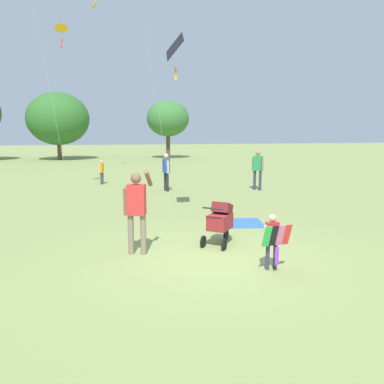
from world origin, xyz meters
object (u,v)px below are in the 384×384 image
stroller (220,219)px  person_adult_flyer (137,206)px  kite_adult_black (174,51)px  person_couple_left (166,169)px  person_red_shirt (258,167)px  kite_orange_delta (61,31)px  child_with_butterfly_kite (273,237)px  picnic_blanket (236,223)px  person_sitting_far (102,170)px

stroller → person_adult_flyer: bearing=-168.9°
person_adult_flyer → stroller: 2.06m
kite_adult_black → person_couple_left: kite_adult_black is taller
kite_adult_black → person_red_shirt: size_ratio=3.12×
stroller → person_couple_left: 8.36m
kite_adult_black → kite_orange_delta: bearing=121.8°
child_with_butterfly_kite → person_couple_left: (-0.90, 10.18, 0.32)m
stroller → picnic_blanket: bearing=63.9°
person_adult_flyer → picnic_blanket: (2.93, 2.36, -1.07)m
child_with_butterfly_kite → person_sitting_far: bearing=106.5°
child_with_butterfly_kite → stroller: bearing=107.5°
person_red_shirt → picnic_blanket: (-2.74, -5.92, -1.03)m
picnic_blanket → person_adult_flyer: bearing=-141.2°
person_red_shirt → person_adult_flyer: bearing=-124.4°
kite_adult_black → person_couple_left: (0.37, 5.59, -3.93)m
kite_adult_black → kite_orange_delta: (-3.86, 6.22, 1.78)m
child_with_butterfly_kite → person_red_shirt: 10.22m
person_adult_flyer → stroller: size_ratio=1.78×
child_with_butterfly_kite → person_red_shirt: (3.13, 9.73, 0.38)m
kite_orange_delta → person_red_shirt: kite_orange_delta is taller
person_adult_flyer → picnic_blanket: person_adult_flyer is taller
stroller → picnic_blanket: stroller is taller
child_with_butterfly_kite → kite_adult_black: (-1.27, 4.59, 4.24)m
person_couple_left → kite_orange_delta: bearing=171.5°
kite_orange_delta → person_red_shirt: size_ratio=3.96×
person_adult_flyer → person_couple_left: 8.89m
kite_adult_black → person_red_shirt: kite_adult_black is taller
person_adult_flyer → kite_orange_delta: 11.21m
person_couple_left → picnic_blanket: person_couple_left is taller
person_adult_flyer → person_couple_left: bearing=79.4°
person_adult_flyer → person_sitting_far: 11.44m
person_couple_left → picnic_blanket: 6.58m
stroller → person_couple_left: bearing=92.2°
person_adult_flyer → person_red_shirt: bearing=55.6°
kite_adult_black → person_couple_left: size_ratio=3.33×
person_red_shirt → person_couple_left: person_red_shirt is taller
kite_adult_black → person_sitting_far: size_ratio=4.58×
kite_orange_delta → person_sitting_far: bearing=56.3°
kite_orange_delta → person_sitting_far: size_ratio=5.82×
stroller → kite_adult_black: (-0.69, 2.76, 4.29)m
person_sitting_far → person_couple_left: (2.89, -2.63, 0.27)m
kite_adult_black → person_sitting_far: 9.57m
stroller → kite_orange_delta: kite_orange_delta is taller
child_with_butterfly_kite → stroller: 1.92m
person_red_shirt → picnic_blanket: bearing=-114.8°
kite_adult_black → person_red_shirt: 7.78m
child_with_butterfly_kite → stroller: child_with_butterfly_kite is taller
kite_adult_black → person_adult_flyer: bearing=-112.1°
person_adult_flyer → kite_orange_delta: (-2.58, 9.36, 5.60)m
stroller → person_couple_left: person_couple_left is taller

